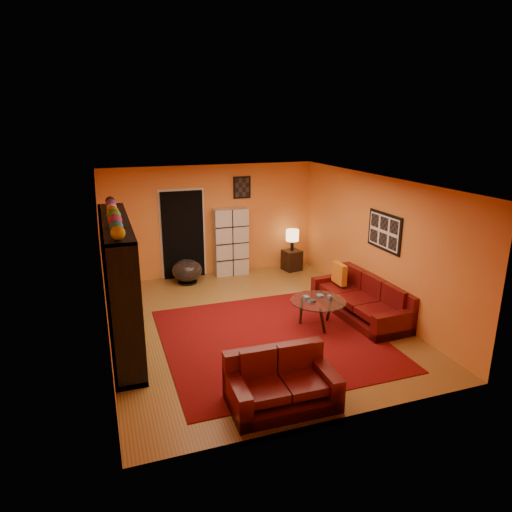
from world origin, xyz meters
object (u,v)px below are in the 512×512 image
object	(u,v)px
sofa	(364,300)
loveseat	(280,382)
storage_cabinet	(231,242)
side_table	(292,260)
entertainment_unit	(120,283)
coffee_table	(318,303)
table_lamp	(292,236)
tv	(123,285)
bowl_chair	(187,271)

from	to	relation	value
sofa	loveseat	distance (m)	3.33
loveseat	storage_cabinet	xyz separation A→B (m)	(0.85, 5.22, 0.51)
storage_cabinet	side_table	world-z (taller)	storage_cabinet
storage_cabinet	entertainment_unit	bearing A→B (deg)	-132.67
loveseat	side_table	bearing A→B (deg)	-23.87
coffee_table	side_table	distance (m)	3.23
sofa	table_lamp	xyz separation A→B (m)	(-0.24, 2.92, 0.59)
tv	storage_cabinet	world-z (taller)	storage_cabinet
tv	side_table	world-z (taller)	tv
entertainment_unit	bowl_chair	bearing A→B (deg)	58.20
coffee_table	loveseat	bearing A→B (deg)	-128.26
loveseat	bowl_chair	bearing A→B (deg)	4.47
loveseat	storage_cabinet	bearing A→B (deg)	-8.02
sofa	table_lamp	world-z (taller)	table_lamp
storage_cabinet	bowl_chair	distance (m)	1.27
side_table	table_lamp	distance (m)	0.62
coffee_table	side_table	bearing A→B (deg)	74.78
entertainment_unit	tv	bearing A→B (deg)	19.10
bowl_chair	tv	bearing A→B (deg)	-121.14
tv	table_lamp	world-z (taller)	tv
loveseat	coffee_table	world-z (taller)	loveseat
sofa	loveseat	size ratio (longest dim) A/B	1.62
entertainment_unit	side_table	xyz separation A→B (m)	(4.18, 2.59, -0.80)
side_table	table_lamp	bearing A→B (deg)	0.00
entertainment_unit	coffee_table	xyz separation A→B (m)	(3.33, -0.51, -0.60)
bowl_chair	table_lamp	xyz separation A→B (m)	(2.63, 0.09, 0.57)
tv	side_table	distance (m)	4.92
storage_cabinet	tv	bearing A→B (deg)	-132.31
side_table	loveseat	bearing A→B (deg)	-115.10
sofa	table_lamp	distance (m)	2.99
loveseat	sofa	bearing A→B (deg)	-49.76
coffee_table	storage_cabinet	world-z (taller)	storage_cabinet
entertainment_unit	side_table	world-z (taller)	entertainment_unit
entertainment_unit	table_lamp	world-z (taller)	entertainment_unit
table_lamp	entertainment_unit	bearing A→B (deg)	-148.18
tv	bowl_chair	xyz separation A→B (m)	(1.50, 2.48, -0.72)
loveseat	entertainment_unit	bearing A→B (deg)	38.30
entertainment_unit	tv	size ratio (longest dim) A/B	2.94
coffee_table	table_lamp	size ratio (longest dim) A/B	1.90
tv	sofa	world-z (taller)	tv
loveseat	bowl_chair	size ratio (longest dim) A/B	2.08
sofa	storage_cabinet	size ratio (longest dim) A/B	1.43
storage_cabinet	side_table	bearing A→B (deg)	-6.85
coffee_table	table_lamp	world-z (taller)	table_lamp
bowl_chair	table_lamp	size ratio (longest dim) A/B	1.30
entertainment_unit	storage_cabinet	bearing A→B (deg)	46.26
entertainment_unit	tv	xyz separation A→B (m)	(0.05, 0.02, -0.04)
coffee_table	table_lamp	bearing A→B (deg)	74.78
coffee_table	side_table	size ratio (longest dim) A/B	1.98
sofa	storage_cabinet	xyz separation A→B (m)	(-1.73, 3.13, 0.51)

